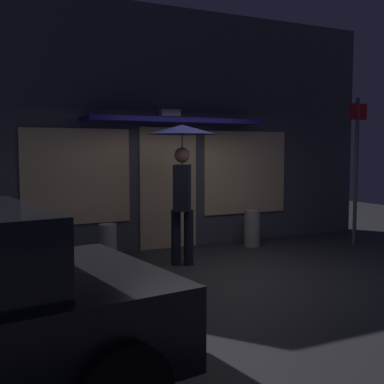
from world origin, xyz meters
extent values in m
plane|color=#2D2D33|center=(0.00, 0.00, 0.00)|extent=(18.00, 18.00, 0.00)
cube|color=#4C4C56|center=(0.00, 2.35, 2.17)|extent=(8.74, 0.30, 4.34)
cube|color=#F9D199|center=(0.00, 2.18, 1.10)|extent=(1.10, 0.04, 2.20)
cube|color=#F9D199|center=(-1.66, 2.18, 1.35)|extent=(1.82, 0.04, 1.60)
cube|color=#F9D199|center=(1.65, 2.18, 1.35)|extent=(1.82, 0.04, 1.60)
cube|color=white|center=(0.00, 2.10, 2.45)|extent=(0.36, 0.16, 0.12)
cube|color=navy|center=(0.00, 1.85, 2.30)|extent=(3.20, 0.70, 0.08)
cylinder|color=black|center=(-0.42, 0.90, 0.43)|extent=(0.15, 0.15, 0.86)
cylinder|color=black|center=(-0.25, 0.80, 0.43)|extent=(0.15, 0.15, 0.86)
cube|color=black|center=(-0.34, 0.85, 1.21)|extent=(0.44, 0.52, 0.70)
cube|color=silver|center=(-0.22, 0.91, 1.21)|extent=(0.09, 0.13, 0.56)
cube|color=navy|center=(-0.22, 0.92, 1.19)|extent=(0.05, 0.06, 0.45)
sphere|color=tan|center=(-0.34, 0.85, 1.71)|extent=(0.24, 0.24, 0.24)
cylinder|color=slate|center=(-0.34, 0.85, 1.71)|extent=(0.02, 0.02, 0.93)
cone|color=#14144C|center=(-0.34, 0.85, 2.11)|extent=(1.08, 1.08, 0.15)
cylinder|color=black|center=(-2.88, -1.42, 0.32)|extent=(0.66, 0.30, 0.64)
cylinder|color=#595B60|center=(3.29, 0.92, 1.37)|extent=(0.07, 0.07, 2.75)
cube|color=red|center=(3.29, 0.90, 2.50)|extent=(0.40, 0.02, 0.30)
cylinder|color=#9E998E|center=(-1.38, 1.36, 0.32)|extent=(0.27, 0.27, 0.64)
cylinder|color=#9E998E|center=(1.46, 1.63, 0.34)|extent=(0.29, 0.29, 0.68)
camera|label=1|loc=(-3.52, -6.03, 1.80)|focal=46.10mm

